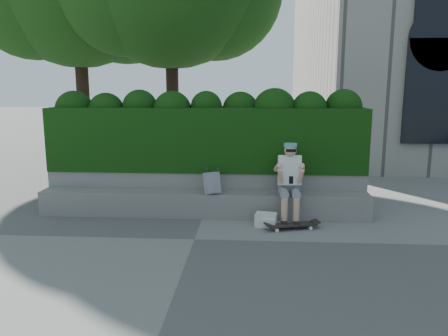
# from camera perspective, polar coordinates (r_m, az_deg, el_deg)

# --- Properties ---
(ground) EXTENTS (80.00, 80.00, 0.00)m
(ground) POSITION_cam_1_polar(r_m,az_deg,el_deg) (6.92, -3.89, -9.28)
(ground) COLOR slate
(ground) RESTS_ON ground
(bench_ledge) EXTENTS (6.00, 0.45, 0.45)m
(bench_ledge) POSITION_cam_1_polar(r_m,az_deg,el_deg) (8.03, -2.75, -4.72)
(bench_ledge) COLOR gray
(bench_ledge) RESTS_ON ground
(planter_wall) EXTENTS (6.00, 0.50, 0.75)m
(planter_wall) POSITION_cam_1_polar(r_m,az_deg,el_deg) (8.45, -2.40, -2.88)
(planter_wall) COLOR gray
(planter_wall) RESTS_ON ground
(hedge) EXTENTS (6.00, 1.00, 1.20)m
(hedge) POSITION_cam_1_polar(r_m,az_deg,el_deg) (8.49, -2.29, 3.88)
(hedge) COLOR black
(hedge) RESTS_ON planter_wall
(person) EXTENTS (0.40, 0.76, 1.38)m
(person) POSITION_cam_1_polar(r_m,az_deg,el_deg) (7.71, 8.56, -1.45)
(person) COLOR gray
(person) RESTS_ON ground
(skateboard) EXTENTS (0.86, 0.43, 0.09)m
(skateboard) POSITION_cam_1_polar(r_m,az_deg,el_deg) (7.43, 8.88, -7.36)
(skateboard) COLOR black
(skateboard) RESTS_ON ground
(backpack_plaid) EXTENTS (0.30, 0.26, 0.39)m
(backpack_plaid) POSITION_cam_1_polar(r_m,az_deg,el_deg) (7.81, -1.58, -1.97)
(backpack_plaid) COLOR #B1B2B6
(backpack_plaid) RESTS_ON bench_ledge
(backpack_ground) EXTENTS (0.39, 0.31, 0.23)m
(backpack_ground) POSITION_cam_1_polar(r_m,az_deg,el_deg) (7.51, 5.50, -6.75)
(backpack_ground) COLOR beige
(backpack_ground) RESTS_ON ground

